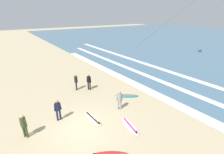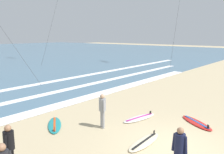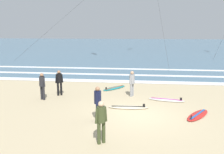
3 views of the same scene
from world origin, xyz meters
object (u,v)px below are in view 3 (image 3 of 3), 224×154
Objects in this scene: surfer_background_far at (42,84)px; surfboard_foreground_flat at (166,100)px; surfer_foreground_main at (59,80)px; surfboard_right_spare at (128,107)px; surfer_left_far at (98,100)px; surfer_left_near at (132,81)px; surfboard_left_pile at (114,88)px; surfboard_near_water at (198,115)px; surfer_mid_group at (101,118)px.

surfer_background_far is 7.35m from surfboard_foreground_flat.
surfer_foreground_main reaches higher than surfboard_right_spare.
surfer_left_far is 0.73× the size of surfboard_foreground_flat.
surfer_left_near is 2.51m from surfboard_right_spare.
surfer_left_near is 2.35m from surfboard_foreground_flat.
surfer_background_far and surfer_left_far have the same top height.
surfboard_near_water is at bearing -47.62° from surfboard_left_pile.
surfboard_right_spare is at bearing -92.14° from surfer_left_near.
surfboard_near_water is at bearing 14.26° from surfer_left_far.
surfboard_right_spare is at bearing -10.81° from surfer_background_far.
surfboard_left_pile is (3.23, 2.19, -0.91)m from surfer_foreground_main.
surfer_left_far is 2.55m from surfboard_right_spare.
surfboard_near_water is (4.60, -5.04, 0.00)m from surfboard_left_pile.
surfer_background_far is 5.29m from surfboard_right_spare.
surfer_foreground_main is 4.54m from surfer_left_near.
surfer_left_far is at bearing -37.83° from surfer_background_far.
surfer_mid_group is (-0.85, -6.55, 0.00)m from surfer_left_near.
surfer_left_far is at bearing -133.08° from surfboard_foreground_flat.
surfer_background_far is at bearing -165.38° from surfer_left_near.
surfer_left_far is at bearing -51.94° from surfer_foreground_main.
surfboard_near_water and surfboard_right_spare have the same top height.
surfboard_left_pile is at bearing 124.70° from surfer_left_near.
surfboard_right_spare is (5.12, -0.98, -0.91)m from surfer_background_far.
surfboard_foreground_flat is (6.59, -0.38, -0.91)m from surfer_foreground_main.
surfboard_near_water is at bearing -63.44° from surfboard_foreground_flat.
surfboard_right_spare is (1.22, -4.22, 0.00)m from surfboard_left_pile.
surfer_background_far reaches higher than surfboard_foreground_flat.
surfer_left_near is (5.21, 1.36, 0.00)m from surfer_background_far.
surfer_left_far reaches higher than surfboard_left_pile.
surfboard_left_pile is (-0.46, 8.43, -0.91)m from surfer_mid_group.
surfer_background_far is at bearing -140.30° from surfboard_left_pile.
surfboard_left_pile and surfboard_near_water have the same top height.
surfboard_right_spare is (-3.38, 0.82, 0.00)m from surfboard_near_water.
surfboard_foreground_flat is (2.90, 5.87, -0.91)m from surfer_mid_group.
surfer_mid_group reaches higher than surfboard_right_spare.
surfer_mid_group is at bearing -59.47° from surfer_foreground_main.
surfboard_foreground_flat is 1.04× the size of surfboard_near_water.
surfer_background_far is 6.78m from surfer_mid_group.
surfer_background_far reaches higher than surfboard_left_pile.
surfer_left_far is at bearing -90.59° from surfboard_left_pile.
surfer_background_far is 1.00× the size of surfer_left_far.
surfboard_left_pile is at bearing 142.66° from surfboard_foreground_flat.
surfboard_foreground_flat is at bearing 46.92° from surfer_left_far.
surfer_left_far is 0.77× the size of surfboard_near_water.
surfboard_foreground_flat is at bearing 116.56° from surfboard_near_water.
surfer_foreground_main is 5.13m from surfer_left_far.
surfer_mid_group is at bearing -97.38° from surfer_left_near.
surfer_left_near is at bearing 82.62° from surfer_mid_group.
surfboard_left_pile is at bearing 132.38° from surfboard_near_water.
surfer_foreground_main is 1.00× the size of surfer_left_near.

